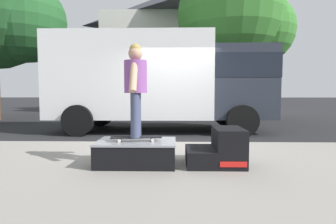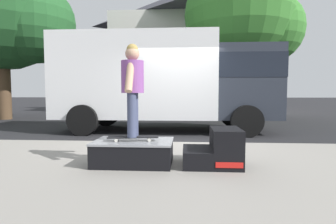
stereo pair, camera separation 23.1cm
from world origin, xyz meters
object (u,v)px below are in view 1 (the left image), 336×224
object	(u,v)px
skateboard	(136,137)
skater_kid	(136,82)
skate_box	(137,152)
kicker_ramp	(220,150)
box_truck	(162,79)
street_tree_neighbour	(237,20)

from	to	relation	value
skateboard	skater_kid	xyz separation A→B (m)	(-0.00, 0.00, 0.85)
skate_box	skateboard	world-z (taller)	skateboard
skate_box	kicker_ramp	xyz separation A→B (m)	(1.30, -0.00, 0.04)
skate_box	skater_kid	size ratio (longest dim) A/B	0.86
skate_box	box_truck	distance (m)	4.88
skate_box	skater_kid	distance (m)	1.08
skate_box	box_truck	bearing A→B (deg)	87.62
kicker_ramp	box_truck	bearing A→B (deg)	103.26
kicker_ramp	skater_kid	world-z (taller)	skater_kid
skate_box	box_truck	size ratio (longest dim) A/B	0.18
skateboard	skater_kid	bearing A→B (deg)	180.00
skate_box	skater_kid	bearing A→B (deg)	-89.41
kicker_ramp	box_truck	size ratio (longest dim) A/B	0.13
skate_box	kicker_ramp	world-z (taller)	kicker_ramp
skate_box	skater_kid	world-z (taller)	skater_kid
kicker_ramp	skater_kid	distance (m)	1.66
skate_box	street_tree_neighbour	bearing A→B (deg)	67.86
skateboard	skate_box	bearing A→B (deg)	90.59
skate_box	skateboard	bearing A→B (deg)	-89.41
kicker_ramp	skater_kid	xyz separation A→B (m)	(-1.30, -0.04, 1.04)
skater_kid	street_tree_neighbour	xyz separation A→B (m)	(3.39, 8.37, 3.13)
skater_kid	skateboard	bearing A→B (deg)	0.00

